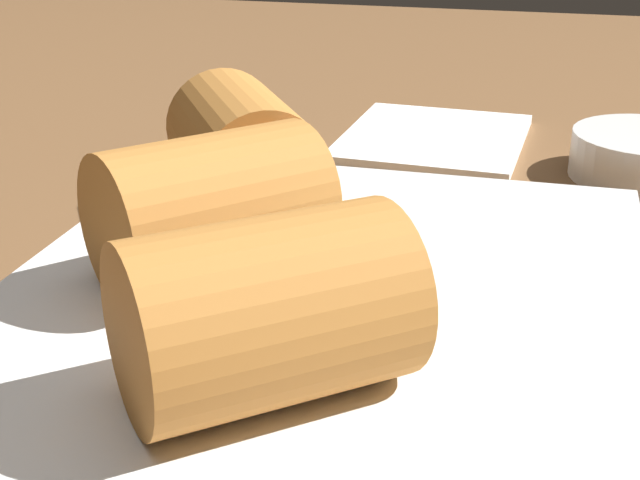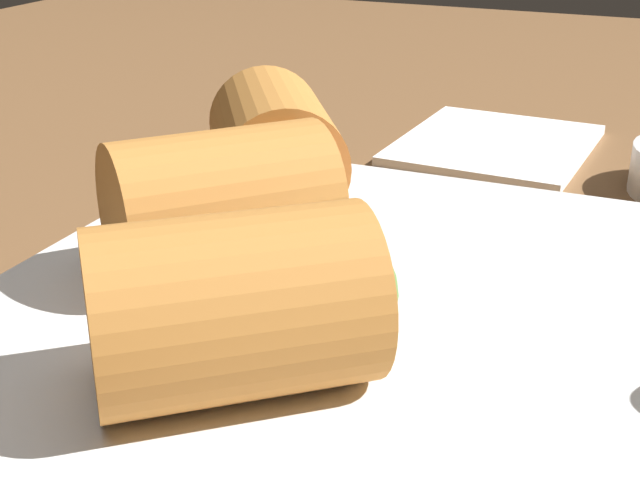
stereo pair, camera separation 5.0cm
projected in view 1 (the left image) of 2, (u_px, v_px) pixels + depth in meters
table_surface at (264, 391)px, 34.41cm from camera, size 180.00×140.00×2.00cm
serving_plate at (320, 311)px, 36.71cm from camera, size 32.77×26.85×1.50cm
roll_front_left at (222, 205)px, 37.23cm from camera, size 10.91×10.70×6.17cm
roll_front_right at (239, 145)px, 45.14cm from camera, size 11.01×10.12×6.17cm
roll_back_left at (282, 308)px, 28.76cm from camera, size 10.60×10.96×6.17cm
napkin at (434, 138)px, 60.92cm from camera, size 14.60×12.63×0.60cm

